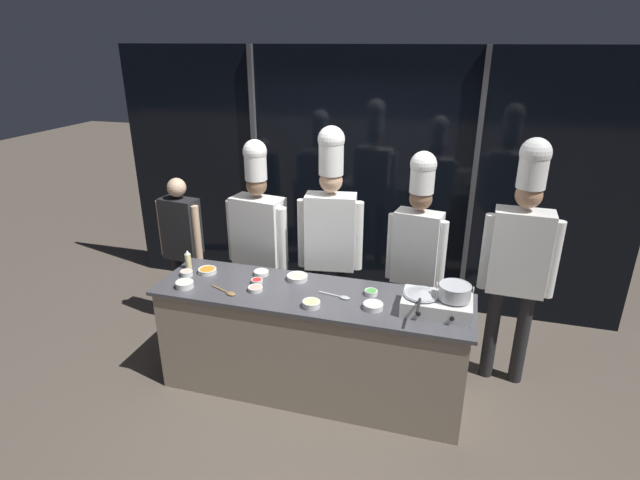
# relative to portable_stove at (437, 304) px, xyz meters

# --- Properties ---
(ground_plane) EXTENTS (24.00, 24.00, 0.00)m
(ground_plane) POSITION_rel_portable_stove_xyz_m (-0.96, 0.02, -0.96)
(ground_plane) COLOR brown
(window_wall_back) EXTENTS (5.43, 0.09, 2.70)m
(window_wall_back) POSITION_rel_portable_stove_xyz_m (-0.96, 1.74, 0.39)
(window_wall_back) COLOR black
(window_wall_back) RESTS_ON ground_plane
(demo_counter) EXTENTS (2.49, 0.69, 0.90)m
(demo_counter) POSITION_rel_portable_stove_xyz_m (-0.96, 0.02, -0.51)
(demo_counter) COLOR gray
(demo_counter) RESTS_ON ground_plane
(portable_stove) EXTENTS (0.50, 0.33, 0.13)m
(portable_stove) POSITION_rel_portable_stove_xyz_m (0.00, 0.00, 0.00)
(portable_stove) COLOR silver
(portable_stove) RESTS_ON demo_counter
(frying_pan) EXTENTS (0.26, 0.45, 0.04)m
(frying_pan) POSITION_rel_portable_stove_xyz_m (-0.11, -0.01, 0.08)
(frying_pan) COLOR #ADAFB5
(frying_pan) RESTS_ON portable_stove
(stock_pot) EXTENTS (0.26, 0.23, 0.11)m
(stock_pot) POSITION_rel_portable_stove_xyz_m (0.11, 0.00, 0.12)
(stock_pot) COLOR #B7BABF
(stock_pot) RESTS_ON portable_stove
(squeeze_bottle_oil) EXTENTS (0.05, 0.05, 0.17)m
(squeeze_bottle_oil) POSITION_rel_portable_stove_xyz_m (-2.10, 0.16, 0.02)
(squeeze_bottle_oil) COLOR beige
(squeeze_bottle_oil) RESTS_ON demo_counter
(prep_bowl_noodles) EXTENTS (0.17, 0.17, 0.04)m
(prep_bowl_noodles) POSITION_rel_portable_stove_xyz_m (-1.13, 0.21, -0.04)
(prep_bowl_noodles) COLOR white
(prep_bowl_noodles) RESTS_ON demo_counter
(prep_bowl_ginger) EXTENTS (0.13, 0.13, 0.05)m
(prep_bowl_ginger) POSITION_rel_portable_stove_xyz_m (-0.89, -0.18, -0.03)
(prep_bowl_ginger) COLOR white
(prep_bowl_ginger) RESTS_ON demo_counter
(prep_bowl_onion) EXTENTS (0.15, 0.15, 0.04)m
(prep_bowl_onion) POSITION_rel_portable_stove_xyz_m (-0.45, -0.08, -0.03)
(prep_bowl_onion) COLOR white
(prep_bowl_onion) RESTS_ON demo_counter
(prep_bowl_chicken) EXTENTS (0.10, 0.10, 0.04)m
(prep_bowl_chicken) POSITION_rel_portable_stove_xyz_m (-2.05, 0.03, -0.04)
(prep_bowl_chicken) COLOR white
(prep_bowl_chicken) RESTS_ON demo_counter
(prep_bowl_bell_pepper) EXTENTS (0.09, 0.09, 0.04)m
(prep_bowl_bell_pepper) POSITION_rel_portable_stove_xyz_m (-1.43, 0.06, -0.04)
(prep_bowl_bell_pepper) COLOR white
(prep_bowl_bell_pepper) RESTS_ON demo_counter
(prep_bowl_bean_sprouts) EXTENTS (0.14, 0.14, 0.05)m
(prep_bowl_bean_sprouts) POSITION_rel_portable_stove_xyz_m (-1.95, -0.17, -0.03)
(prep_bowl_bean_sprouts) COLOR white
(prep_bowl_bean_sprouts) RESTS_ON demo_counter
(prep_bowl_shrimp) EXTENTS (0.12, 0.12, 0.03)m
(prep_bowl_shrimp) POSITION_rel_portable_stove_xyz_m (-1.39, -0.06, -0.04)
(prep_bowl_shrimp) COLOR white
(prep_bowl_shrimp) RESTS_ON demo_counter
(prep_bowl_carrots) EXTENTS (0.15, 0.15, 0.04)m
(prep_bowl_carrots) POSITION_rel_portable_stove_xyz_m (-1.91, 0.13, -0.04)
(prep_bowl_carrots) COLOR white
(prep_bowl_carrots) RESTS_ON demo_counter
(prep_bowl_scallions) EXTENTS (0.10, 0.10, 0.04)m
(prep_bowl_scallions) POSITION_rel_portable_stove_xyz_m (-0.50, 0.13, -0.04)
(prep_bowl_scallions) COLOR white
(prep_bowl_scallions) RESTS_ON demo_counter
(prep_bowl_rice) EXTENTS (0.13, 0.13, 0.04)m
(prep_bowl_rice) POSITION_rel_portable_stove_xyz_m (-1.46, 0.22, -0.04)
(prep_bowl_rice) COLOR white
(prep_bowl_rice) RESTS_ON demo_counter
(serving_spoon_slotted) EXTENTS (0.26, 0.08, 0.02)m
(serving_spoon_slotted) POSITION_rel_portable_stove_xyz_m (-0.72, 0.02, -0.05)
(serving_spoon_slotted) COLOR #B2B5BA
(serving_spoon_slotted) RESTS_ON demo_counter
(serving_spoon_solid) EXTENTS (0.27, 0.14, 0.02)m
(serving_spoon_solid) POSITION_rel_portable_stove_xyz_m (-1.58, -0.16, -0.05)
(serving_spoon_solid) COLOR olive
(serving_spoon_solid) RESTS_ON demo_counter
(person_guest) EXTENTS (0.47, 0.23, 1.55)m
(person_guest) POSITION_rel_portable_stove_xyz_m (-2.46, 0.66, -0.02)
(person_guest) COLOR #232326
(person_guest) RESTS_ON ground_plane
(chef_head) EXTENTS (0.62, 0.31, 1.94)m
(chef_head) POSITION_rel_portable_stove_xyz_m (-1.67, 0.69, 0.13)
(chef_head) COLOR #4C4C51
(chef_head) RESTS_ON ground_plane
(chef_sous) EXTENTS (0.57, 0.29, 2.09)m
(chef_sous) POSITION_rel_portable_stove_xyz_m (-0.98, 0.69, 0.24)
(chef_sous) COLOR #232326
(chef_sous) RESTS_ON ground_plane
(chef_line) EXTENTS (0.50, 0.26, 1.93)m
(chef_line) POSITION_rel_portable_stove_xyz_m (-0.22, 0.68, 0.18)
(chef_line) COLOR #232326
(chef_line) RESTS_ON ground_plane
(chef_pastry) EXTENTS (0.58, 0.25, 2.09)m
(chef_pastry) POSITION_rel_portable_stove_xyz_m (0.58, 0.62, 0.25)
(chef_pastry) COLOR #232326
(chef_pastry) RESTS_ON ground_plane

